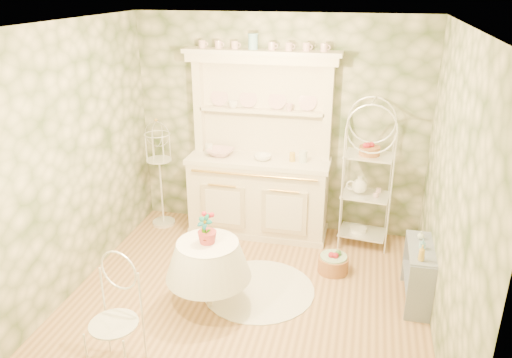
% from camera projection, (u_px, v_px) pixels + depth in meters
% --- Properties ---
extents(floor, '(3.60, 3.60, 0.00)m').
position_uv_depth(floor, '(245.00, 302.00, 5.06)').
color(floor, tan).
rests_on(floor, ground).
extents(ceiling, '(3.60, 3.60, 0.00)m').
position_uv_depth(ceiling, '(242.00, 25.00, 4.06)').
color(ceiling, white).
rests_on(ceiling, floor).
extents(wall_left, '(3.60, 3.60, 0.00)m').
position_uv_depth(wall_left, '(68.00, 164.00, 4.93)').
color(wall_left, beige).
rests_on(wall_left, floor).
extents(wall_right, '(3.60, 3.60, 0.00)m').
position_uv_depth(wall_right, '(451.00, 196.00, 4.19)').
color(wall_right, beige).
rests_on(wall_right, floor).
extents(wall_back, '(3.60, 3.60, 0.00)m').
position_uv_depth(wall_back, '(279.00, 126.00, 6.19)').
color(wall_back, beige).
rests_on(wall_back, floor).
extents(wall_front, '(3.60, 3.60, 0.00)m').
position_uv_depth(wall_front, '(169.00, 289.00, 2.93)').
color(wall_front, beige).
rests_on(wall_front, floor).
extents(kitchen_dresser, '(1.87, 0.61, 2.29)m').
position_uv_depth(kitchen_dresser, '(259.00, 148.00, 6.06)').
color(kitchen_dresser, white).
rests_on(kitchen_dresser, floor).
extents(bakers_rack, '(0.57, 0.44, 1.69)m').
position_uv_depth(bakers_rack, '(367.00, 180.00, 5.88)').
color(bakers_rack, white).
rests_on(bakers_rack, floor).
extents(side_shelf, '(0.28, 0.74, 0.64)m').
position_uv_depth(side_shelf, '(418.00, 273.00, 4.97)').
color(side_shelf, '#858FA2').
rests_on(side_shelf, floor).
extents(round_table, '(0.88, 0.88, 0.77)m').
position_uv_depth(round_table, '(209.00, 272.00, 4.87)').
color(round_table, white).
rests_on(round_table, floor).
extents(cafe_chair, '(0.49, 0.49, 0.93)m').
position_uv_depth(cafe_chair, '(114.00, 323.00, 4.03)').
color(cafe_chair, white).
rests_on(cafe_chair, floor).
extents(birdcage_stand, '(0.35, 0.35, 1.39)m').
position_uv_depth(birdcage_stand, '(160.00, 175.00, 6.43)').
color(birdcage_stand, white).
rests_on(birdcage_stand, floor).
extents(floor_basket, '(0.41, 0.41, 0.21)m').
position_uv_depth(floor_basket, '(333.00, 263.00, 5.56)').
color(floor_basket, '#AD6F41').
rests_on(floor_basket, floor).
extents(lace_rug, '(1.47, 1.47, 0.01)m').
position_uv_depth(lace_rug, '(259.00, 290.00, 5.25)').
color(lace_rug, white).
rests_on(lace_rug, floor).
extents(bowl_floral, '(0.37, 0.37, 0.08)m').
position_uv_depth(bowl_floral, '(221.00, 155.00, 6.20)').
color(bowl_floral, white).
rests_on(bowl_floral, kitchen_dresser).
extents(bowl_white, '(0.24, 0.24, 0.07)m').
position_uv_depth(bowl_white, '(263.00, 159.00, 6.04)').
color(bowl_white, white).
rests_on(bowl_white, kitchen_dresser).
extents(cup_left, '(0.16, 0.16, 0.09)m').
position_uv_depth(cup_left, '(233.00, 106.00, 6.10)').
color(cup_left, white).
rests_on(cup_left, kitchen_dresser).
extents(cup_right, '(0.09, 0.09, 0.09)m').
position_uv_depth(cup_right, '(289.00, 109.00, 5.96)').
color(cup_right, white).
rests_on(cup_right, kitchen_dresser).
extents(potted_geranium, '(0.18, 0.15, 0.30)m').
position_uv_depth(potted_geranium, '(205.00, 232.00, 4.67)').
color(potted_geranium, '#3F7238').
rests_on(potted_geranium, round_table).
extents(bottle_amber, '(0.07, 0.07, 0.16)m').
position_uv_depth(bottle_amber, '(422.00, 254.00, 4.61)').
color(bottle_amber, gold).
rests_on(bottle_amber, side_shelf).
extents(bottle_blue, '(0.06, 0.06, 0.11)m').
position_uv_depth(bottle_blue, '(422.00, 245.00, 4.82)').
color(bottle_blue, '#7FBDD3').
rests_on(bottle_blue, side_shelf).
extents(bottle_glass, '(0.08, 0.08, 0.09)m').
position_uv_depth(bottle_glass, '(421.00, 236.00, 5.01)').
color(bottle_glass, silver).
rests_on(bottle_glass, side_shelf).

